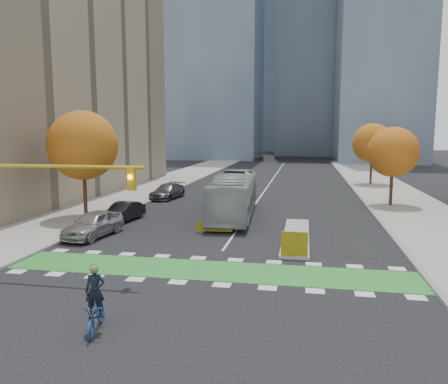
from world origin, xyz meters
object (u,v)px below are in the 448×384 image
at_px(parked_car_c, 168,191).
at_px(hazard_board, 294,244).
at_px(tree_east_far, 372,143).
at_px(bus, 234,195).
at_px(cyclist, 96,309).
at_px(parked_car_a, 93,224).
at_px(traffic_signal_west, 31,189).
at_px(parked_car_b, 123,212).
at_px(tree_east_near, 393,152).
at_px(tree_west, 83,145).

bearing_deg(parked_car_c, hazard_board, -47.49).
bearing_deg(tree_east_far, bus, -120.31).
xyz_separation_m(cyclist, parked_car_a, (-6.39, 12.29, 0.07)).
height_order(bus, parked_car_c, bus).
height_order(traffic_signal_west, bus, traffic_signal_west).
relative_size(traffic_signal_west, parked_car_b, 2.00).
xyz_separation_m(parked_car_a, parked_car_c, (-0.30, 16.18, -0.09)).
xyz_separation_m(tree_east_far, parked_car_c, (-21.50, -15.05, -4.50)).
relative_size(hazard_board, tree_east_near, 0.20).
bearing_deg(tree_west, parked_car_c, 74.68).
bearing_deg(tree_east_far, parked_car_c, -145.01).
xyz_separation_m(tree_east_far, parked_car_a, (-21.20, -31.23, -4.41)).
distance_m(tree_east_near, tree_east_far, 16.01).
height_order(tree_west, parked_car_c, tree_west).
bearing_deg(parked_car_b, parked_car_c, 98.73).
bearing_deg(tree_east_far, cyclist, -108.79).
relative_size(hazard_board, parked_car_b, 0.33).
bearing_deg(cyclist, bus, 73.28).
bearing_deg(parked_car_c, tree_west, -97.55).
distance_m(tree_east_near, traffic_signal_west, 30.08).
height_order(tree_east_far, parked_car_c, tree_east_far).
distance_m(tree_east_near, parked_car_b, 23.59).
bearing_deg(parked_car_b, tree_east_near, 34.07).
bearing_deg(parked_car_c, parked_car_a, -81.16).
distance_m(hazard_board, parked_car_a, 12.96).
xyz_separation_m(hazard_board, cyclist, (-6.31, -9.73, -0.03)).
height_order(traffic_signal_west, cyclist, traffic_signal_west).
relative_size(cyclist, parked_car_b, 0.54).
distance_m(hazard_board, tree_east_near, 19.93).
bearing_deg(traffic_signal_west, parked_car_a, 96.04).
bearing_deg(parked_car_a, traffic_signal_west, -77.22).
relative_size(tree_east_far, cyclist, 3.32).
height_order(hazard_board, tree_east_far, tree_east_far).
bearing_deg(parked_car_a, parked_car_c, 97.79).
distance_m(parked_car_a, parked_car_c, 16.18).
bearing_deg(parked_car_a, bus, 53.35).
xyz_separation_m(hazard_board, parked_car_c, (-13.00, 18.75, -0.06)).
distance_m(tree_west, traffic_signal_west, 13.25).
relative_size(traffic_signal_west, parked_car_a, 1.74).
bearing_deg(bus, tree_east_near, 25.23).
bearing_deg(tree_east_near, parked_car_a, -143.65).
height_order(cyclist, parked_car_b, cyclist).
bearing_deg(cyclist, parked_car_a, 104.45).
bearing_deg(tree_east_near, hazard_board, -114.20).
relative_size(tree_east_far, bus, 0.62).
bearing_deg(tree_east_near, parked_car_c, 177.41).
distance_m(bus, parked_car_a, 11.27).
relative_size(traffic_signal_west, cyclist, 3.70).
bearing_deg(tree_west, cyclist, -61.07).
height_order(tree_west, traffic_signal_west, tree_west).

